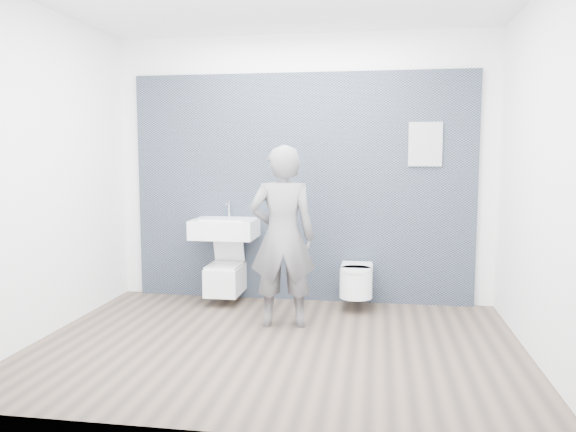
% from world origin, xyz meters
% --- Properties ---
extents(ground, '(4.00, 4.00, 0.00)m').
position_xyz_m(ground, '(0.00, 0.00, 0.00)').
color(ground, brown).
rests_on(ground, ground).
extents(room_shell, '(4.00, 4.00, 4.00)m').
position_xyz_m(room_shell, '(0.00, 0.00, 1.74)').
color(room_shell, white).
rests_on(room_shell, ground).
extents(tile_wall, '(3.60, 0.06, 2.40)m').
position_xyz_m(tile_wall, '(0.00, 1.47, 0.00)').
color(tile_wall, black).
rests_on(tile_wall, ground).
extents(washbasin, '(0.65, 0.49, 0.49)m').
position_xyz_m(washbasin, '(-0.76, 1.19, 0.80)').
color(washbasin, white).
rests_on(washbasin, ground).
extents(toilet_square, '(0.34, 0.50, 0.66)m').
position_xyz_m(toilet_square, '(-0.76, 1.20, 0.27)').
color(toilet_square, white).
rests_on(toilet_square, ground).
extents(toilet_rounded, '(0.32, 0.55, 0.30)m').
position_xyz_m(toilet_rounded, '(0.61, 1.16, 0.30)').
color(toilet_rounded, white).
rests_on(toilet_rounded, ground).
extents(info_placard, '(0.33, 0.03, 0.44)m').
position_xyz_m(info_placard, '(1.27, 1.43, 0.00)').
color(info_placard, silver).
rests_on(info_placard, ground).
extents(visitor, '(0.66, 0.49, 1.64)m').
position_xyz_m(visitor, '(-0.04, 0.52, 0.82)').
color(visitor, '#5E5E62').
rests_on(visitor, ground).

